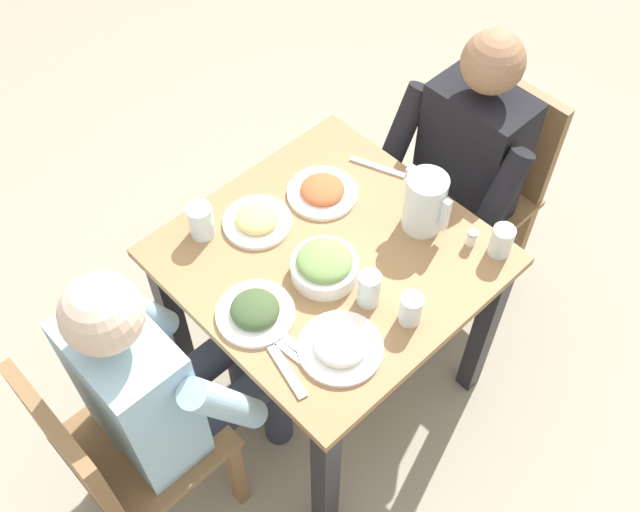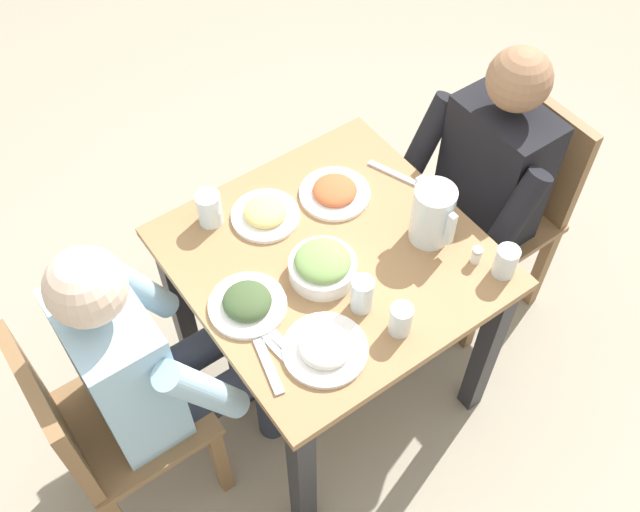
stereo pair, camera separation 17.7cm
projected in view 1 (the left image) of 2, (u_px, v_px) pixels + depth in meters
The scene contains 21 objects.
ground_plane at pixel (328, 378), 2.72m from camera, with size 8.00×8.00×0.00m, color #9E937F.
dining_table at pixel (329, 282), 2.23m from camera, with size 0.83×0.83×0.75m.
chair_near at pixel (117, 452), 2.03m from camera, with size 0.40×0.40×0.88m.
chair_far at pixel (483, 181), 2.64m from camera, with size 0.40×0.40×0.88m.
diner_near at pixel (168, 381), 2.00m from camera, with size 0.48×0.53×1.17m.
diner_far at pixel (452, 182), 2.44m from camera, with size 0.48×0.53×1.17m.
water_pitcher at pixel (425, 203), 2.11m from camera, with size 0.16×0.12×0.19m.
salad_bowl at pixel (325, 265), 2.04m from camera, with size 0.19×0.19×0.09m.
plate_fries at pixel (257, 220), 2.17m from camera, with size 0.21×0.21×0.05m.
plate_yoghurt at pixel (341, 346), 1.92m from camera, with size 0.23×0.23×0.05m.
plate_rice_curry at pixel (322, 191), 2.25m from camera, with size 0.22×0.22×0.04m.
plate_dolmas at pixel (255, 311), 1.98m from camera, with size 0.22×0.22×0.06m.
water_glass_near_right at pixel (369, 289), 1.98m from camera, with size 0.06×0.06×0.11m, color silver.
water_glass_near_left at pixel (502, 241), 2.09m from camera, with size 0.06×0.06×0.10m, color silver.
water_glass_by_pitcher at pixel (201, 221), 2.12m from camera, with size 0.07×0.07×0.11m, color silver.
water_glass_center at pixel (411, 309), 1.95m from camera, with size 0.06×0.06×0.10m, color silver.
salt_shaker at pixel (472, 238), 2.12m from camera, with size 0.03×0.03×0.05m.
fork_near at pixel (287, 372), 1.89m from camera, with size 0.17×0.03×0.01m, color silver.
knife_near at pixel (284, 349), 1.93m from camera, with size 0.18×0.02×0.01m, color silver.
fork_far at pixel (279, 334), 1.95m from camera, with size 0.17×0.03×0.01m, color silver.
knife_far at pixel (378, 167), 2.32m from camera, with size 0.18×0.02×0.01m, color silver.
Camera 1 is at (0.91, -0.91, 2.44)m, focal length 41.59 mm.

